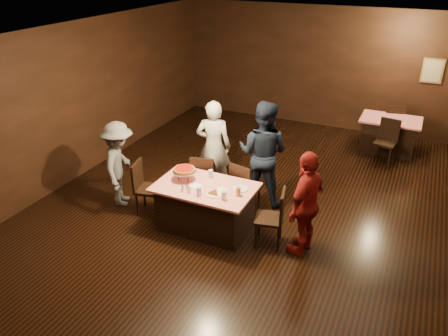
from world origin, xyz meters
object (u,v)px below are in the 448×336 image
(pizza_stand, at_px, (184,170))
(glass_front_right, at_px, (224,195))
(diner_grey_knit, at_px, (119,164))
(chair_far_left, at_px, (205,178))
(diner_red_shirt, at_px, (306,204))
(glass_front_left, at_px, (199,191))
(diner_white_jacket, at_px, (214,146))
(glass_back, at_px, (211,174))
(main_table, at_px, (206,207))
(plate_empty, at_px, (240,189))
(diner_navy_hoodie, at_px, (263,153))
(chair_back_far, at_px, (392,123))
(glass_amber, at_px, (238,192))
(chair_back_near, at_px, (385,142))
(back_table, at_px, (388,135))
(chair_end_left, at_px, (149,188))
(chair_far_right, at_px, (246,187))
(chair_end_right, at_px, (269,218))

(pizza_stand, distance_m, glass_front_right, 0.91)
(diner_grey_knit, bearing_deg, chair_far_left, -86.54)
(diner_red_shirt, distance_m, glass_front_left, 1.63)
(diner_white_jacket, relative_size, glass_back, 12.65)
(main_table, xyz_separation_m, glass_front_right, (0.45, -0.25, 0.46))
(chair_far_left, height_order, glass_front_left, chair_far_left)
(main_table, xyz_separation_m, plate_empty, (0.55, 0.15, 0.39))
(diner_red_shirt, bearing_deg, diner_navy_hoodie, -125.35)
(chair_back_far, xyz_separation_m, diner_navy_hoodie, (-1.83, -3.94, 0.48))
(chair_far_left, relative_size, glass_back, 6.79)
(glass_amber, bearing_deg, chair_back_near, 65.66)
(glass_back, bearing_deg, back_table, 60.40)
(chair_far_left, relative_size, glass_front_left, 6.79)
(plate_empty, relative_size, glass_front_left, 1.79)
(back_table, xyz_separation_m, chair_back_near, (0.00, -0.70, 0.09))
(chair_end_left, bearing_deg, glass_amber, -104.21)
(chair_back_far, xyz_separation_m, glass_front_right, (-1.91, -5.39, 0.37))
(chair_back_near, height_order, glass_amber, chair_back_near)
(chair_far_right, height_order, diner_white_jacket, diner_white_jacket)
(chair_far_left, relative_size, glass_front_right, 6.79)
(chair_far_left, bearing_deg, diner_grey_knit, 14.77)
(chair_end_right, relative_size, glass_front_left, 6.79)
(main_table, distance_m, chair_end_right, 1.10)
(diner_navy_hoodie, bearing_deg, chair_end_left, 35.46)
(chair_back_far, bearing_deg, diner_white_jacket, 40.10)
(main_table, bearing_deg, chair_back_near, 58.44)
(chair_back_near, bearing_deg, diner_white_jacket, -128.37)
(back_table, height_order, glass_amber, glass_amber)
(pizza_stand, bearing_deg, diner_navy_hoodie, 51.06)
(chair_far_left, distance_m, diner_grey_knit, 1.53)
(back_table, relative_size, chair_end_left, 1.37)
(back_table, distance_m, chair_end_right, 4.71)
(back_table, bearing_deg, glass_front_right, -111.73)
(glass_amber, bearing_deg, chair_far_left, 141.34)
(chair_back_near, bearing_deg, chair_end_left, -123.11)
(chair_end_right, xyz_separation_m, diner_red_shirt, (0.54, 0.06, 0.36))
(chair_back_far, relative_size, plate_empty, 3.80)
(diner_grey_knit, xyz_separation_m, glass_front_left, (1.78, -0.36, 0.06))
(back_table, relative_size, glass_amber, 9.29)
(chair_end_left, relative_size, glass_back, 6.79)
(chair_back_far, distance_m, plate_empty, 5.32)
(glass_front_right, xyz_separation_m, glass_amber, (0.15, 0.20, 0.00))
(chair_back_far, height_order, diner_white_jacket, diner_white_jacket)
(chair_end_right, relative_size, glass_amber, 6.79)
(main_table, xyz_separation_m, chair_end_left, (-1.10, 0.00, 0.09))
(glass_front_right, distance_m, glass_back, 0.74)
(chair_end_right, xyz_separation_m, glass_back, (-1.15, 0.30, 0.37))
(chair_end_left, height_order, diner_white_jacket, diner_white_jacket)
(glass_back, bearing_deg, diner_navy_hoodie, 57.24)
(chair_far_left, distance_m, glass_front_right, 1.36)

